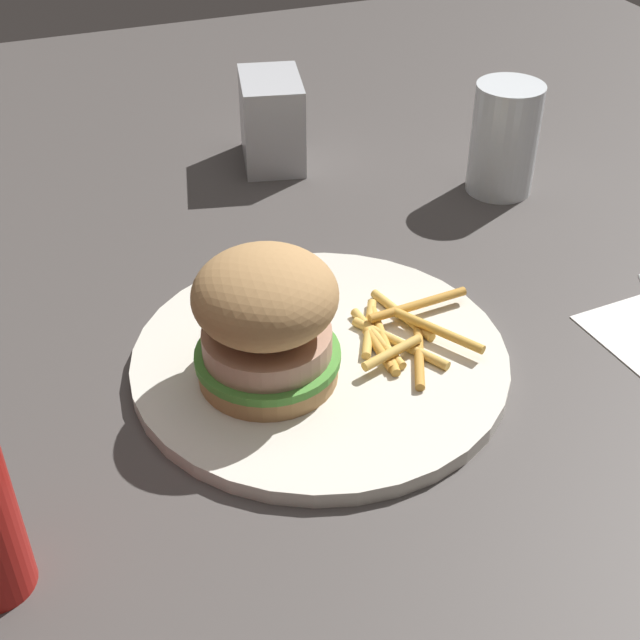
{
  "coord_description": "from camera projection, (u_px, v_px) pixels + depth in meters",
  "views": [
    {
      "loc": [
        0.48,
        -0.15,
        0.41
      ],
      "look_at": [
        0.02,
        0.03,
        0.04
      ],
      "focal_mm": 48.97,
      "sensor_mm": 36.0,
      "label": 1
    }
  ],
  "objects": [
    {
      "name": "sandwich",
      "position": [
        266.0,
        319.0,
        0.59
      ],
      "size": [
        0.1,
        0.1,
        0.1
      ],
      "color": "tan",
      "rests_on": "plate"
    },
    {
      "name": "ground_plane",
      "position": [
        277.0,
        360.0,
        0.65
      ],
      "size": [
        1.6,
        1.6,
        0.0
      ],
      "primitive_type": "plane",
      "color": "#47423F"
    },
    {
      "name": "napkin_dispenser",
      "position": [
        272.0,
        121.0,
        0.89
      ],
      "size": [
        0.1,
        0.08,
        0.09
      ],
      "primitive_type": "cube",
      "rotation": [
        0.0,
        0.0,
        2.92
      ],
      "color": "#B7BABF",
      "rests_on": "ground_plane"
    },
    {
      "name": "plate",
      "position": [
        320.0,
        359.0,
        0.64
      ],
      "size": [
        0.28,
        0.28,
        0.01
      ],
      "primitive_type": "cylinder",
      "color": "silver",
      "rests_on": "ground_plane"
    },
    {
      "name": "fries_pile",
      "position": [
        400.0,
        334.0,
        0.65
      ],
      "size": [
        0.12,
        0.11,
        0.01
      ],
      "color": "gold",
      "rests_on": "plate"
    },
    {
      "name": "drink_glass",
      "position": [
        504.0,
        142.0,
        0.84
      ],
      "size": [
        0.06,
        0.06,
        0.11
      ],
      "color": "silver",
      "rests_on": "ground_plane"
    }
  ]
}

